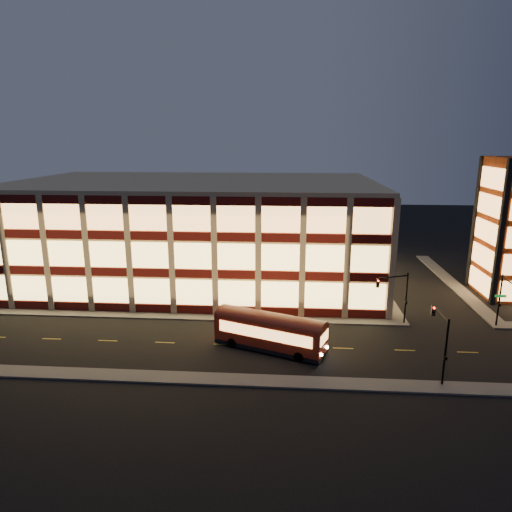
{
  "coord_description": "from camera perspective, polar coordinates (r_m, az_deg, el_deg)",
  "views": [
    {
      "loc": [
        10.43,
        -48.05,
        20.07
      ],
      "look_at": [
        6.29,
        8.0,
        5.72
      ],
      "focal_mm": 32.0,
      "sensor_mm": 36.0,
      "label": 1
    }
  ],
  "objects": [
    {
      "name": "traffic_signal_right",
      "position": [
        55.1,
        28.84,
        -4.36
      ],
      "size": [
        1.2,
        4.37,
        6.0
      ],
      "color": "black",
      "rests_on": "ground"
    },
    {
      "name": "sidewalk_office_south",
      "position": [
        54.64,
        -10.39,
        -7.38
      ],
      "size": [
        54.0,
        2.0,
        0.15
      ],
      "primitive_type": "cube",
      "color": "#514F4C",
      "rests_on": "ground"
    },
    {
      "name": "traffic_signal_far",
      "position": [
        52.2,
        17.1,
        -4.13
      ],
      "size": [
        3.79,
        1.87,
        6.0
      ],
      "color": "black",
      "rests_on": "ground"
    },
    {
      "name": "traffic_signal_near",
      "position": [
        42.37,
        22.12,
        -8.89
      ],
      "size": [
        0.32,
        4.45,
        6.0
      ],
      "color": "black",
      "rests_on": "ground"
    },
    {
      "name": "sidewalk_near",
      "position": [
        41.68,
        -11.18,
        -14.64
      ],
      "size": [
        100.0,
        2.0,
        0.15
      ],
      "primitive_type": "cube",
      "color": "#514F4C",
      "rests_on": "ground"
    },
    {
      "name": "sidewalk_tower_west",
      "position": [
        72.02,
        23.17,
        -2.98
      ],
      "size": [
        2.0,
        30.0,
        0.15
      ],
      "primitive_type": "cube",
      "color": "#514F4C",
      "rests_on": "ground"
    },
    {
      "name": "trolley_bus",
      "position": [
        45.12,
        1.75,
        -9.2
      ],
      "size": [
        11.24,
        6.61,
        3.73
      ],
      "rotation": [
        0.0,
        0.0,
        -0.38
      ],
      "color": "maroon",
      "rests_on": "ground"
    },
    {
      "name": "office_building",
      "position": [
        67.55,
        -7.26,
        3.27
      ],
      "size": [
        50.45,
        30.45,
        14.5
      ],
      "color": "tan",
      "rests_on": "ground"
    },
    {
      "name": "sidewalk_office_east",
      "position": [
        69.2,
        14.52,
        -2.94
      ],
      "size": [
        2.0,
        30.0,
        0.15
      ],
      "primitive_type": "cube",
      "color": "#514F4C",
      "rests_on": "ground"
    },
    {
      "name": "ground",
      "position": [
        53.11,
        -7.49,
        -8.01
      ],
      "size": [
        200.0,
        200.0,
        0.0
      ],
      "primitive_type": "plane",
      "color": "black",
      "rests_on": "ground"
    }
  ]
}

